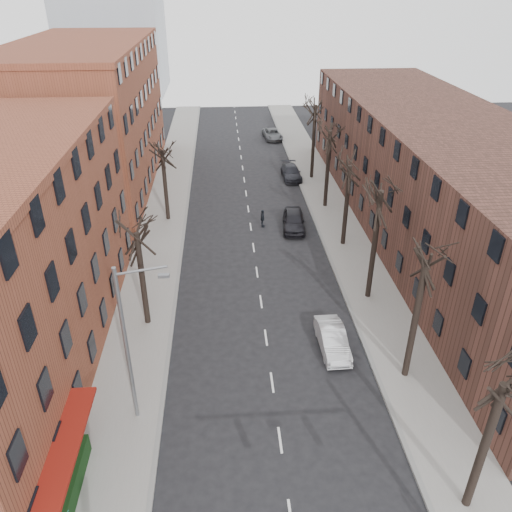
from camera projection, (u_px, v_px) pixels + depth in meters
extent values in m
cube|color=gray|center=(165.00, 215.00, 47.50)|extent=(4.00, 90.00, 0.15)
cube|color=gray|center=(331.00, 210.00, 48.47)|extent=(4.00, 90.00, 0.15)
cube|color=brown|center=(89.00, 120.00, 51.44)|extent=(12.00, 28.00, 14.00)
cube|color=#4E2D24|center=(440.00, 178.00, 42.19)|extent=(12.00, 50.00, 10.00)
cube|color=maroon|center=(76.00, 488.00, 22.24)|extent=(1.20, 7.00, 0.15)
cube|color=#133311|center=(65.00, 500.00, 21.05)|extent=(0.80, 6.00, 1.00)
cylinder|color=slate|center=(127.00, 349.00, 23.65)|extent=(0.20, 0.20, 9.00)
cylinder|color=slate|center=(140.00, 271.00, 21.60)|extent=(2.39, 0.12, 0.46)
cube|color=slate|center=(164.00, 276.00, 21.81)|extent=(0.50, 0.22, 0.14)
imported|color=silver|center=(332.00, 339.00, 30.22)|extent=(1.61, 4.36, 1.42)
imported|color=black|center=(294.00, 220.00, 44.67)|extent=(2.39, 4.99, 1.64)
imported|color=#202228|center=(291.00, 172.00, 55.92)|extent=(2.06, 4.88, 1.40)
imported|color=#4F5256|center=(272.00, 134.00, 69.53)|extent=(2.73, 5.06, 1.35)
imported|color=black|center=(263.00, 218.00, 45.01)|extent=(0.43, 0.98, 1.66)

